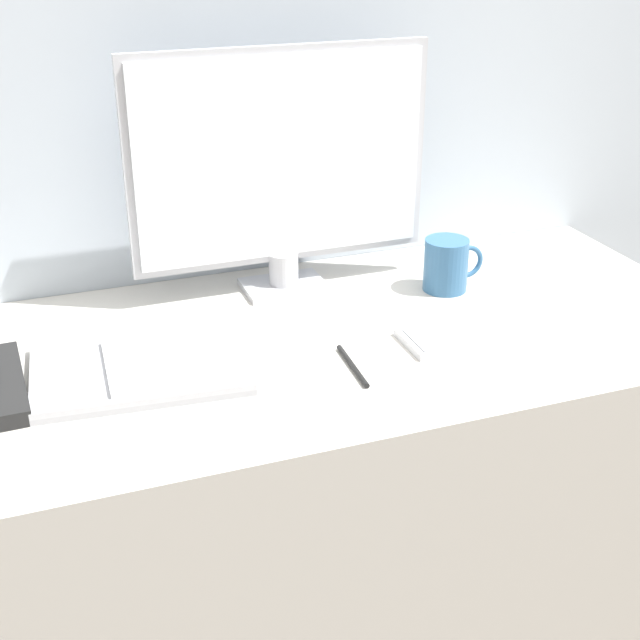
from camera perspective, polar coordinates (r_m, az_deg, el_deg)
The scene contains 8 objects.
wall_back at distance 1.69m, azimuth -6.49°, elevation 17.75°, with size 3.60×0.05×2.40m.
desk at distance 1.70m, azimuth -2.04°, elevation -12.69°, with size 1.57×0.66×0.75m.
monitor at distance 1.62m, azimuth -2.50°, elevation 9.75°, with size 0.56×0.11×0.45m.
keyboard at distance 1.54m, azimuth 10.57°, elevation -0.68°, with size 0.30×0.11×0.01m.
laptop at distance 1.42m, azimuth -11.50°, elevation -3.00°, with size 0.35×0.26×0.02m.
ereader at distance 1.41m, azimuth -10.52°, elevation -2.59°, with size 0.16×0.19×0.01m.
coffee_mug at distance 1.70m, azimuth 8.13°, elevation 3.53°, with size 0.12×0.08×0.10m.
pen at distance 1.41m, azimuth 2.10°, elevation -2.95°, with size 0.02×0.14×0.01m.
Camera 1 is at (-0.41, -1.05, 1.42)m, focal length 50.00 mm.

